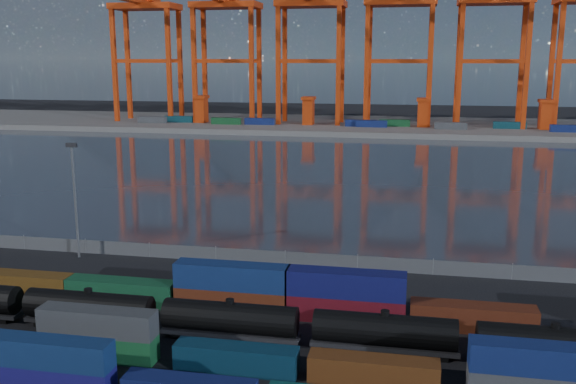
# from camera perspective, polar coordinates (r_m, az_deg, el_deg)

# --- Properties ---
(ground) EXTENTS (700.00, 700.00, 0.00)m
(ground) POSITION_cam_1_polar(r_m,az_deg,el_deg) (64.22, -5.33, -14.25)
(ground) COLOR black
(ground) RESTS_ON ground
(harbor_water) EXTENTS (700.00, 700.00, 0.00)m
(harbor_water) POSITION_cam_1_polar(r_m,az_deg,el_deg) (163.55, 5.07, 1.85)
(harbor_water) COLOR #2B333E
(harbor_water) RESTS_ON ground
(far_quay) EXTENTS (700.00, 70.00, 2.00)m
(far_quay) POSITION_cam_1_polar(r_m,az_deg,el_deg) (267.15, 7.50, 5.87)
(far_quay) COLOR #514F4C
(far_quay) RESTS_ON ground
(container_row_south) EXTENTS (138.98, 2.27, 4.84)m
(container_row_south) POSITION_cam_1_polar(r_m,az_deg,el_deg) (58.14, -15.50, -15.69)
(container_row_south) COLOR #494C4E
(container_row_south) RESTS_ON ground
(container_row_mid) EXTENTS (140.39, 2.33, 4.96)m
(container_row_mid) POSITION_cam_1_polar(r_m,az_deg,el_deg) (58.53, 7.61, -14.78)
(container_row_mid) COLOR #3E4143
(container_row_mid) RESTS_ON ground
(container_row_north) EXTENTS (143.02, 2.64, 5.63)m
(container_row_north) POSITION_cam_1_polar(r_m,az_deg,el_deg) (70.83, 11.47, -9.88)
(container_row_north) COLOR navy
(container_row_north) RESTS_ON ground
(tanker_string) EXTENTS (91.81, 3.08, 4.40)m
(tanker_string) POSITION_cam_1_polar(r_m,az_deg,el_deg) (68.93, -11.47, -10.56)
(tanker_string) COLOR black
(tanker_string) RESTS_ON ground
(waterfront_fence) EXTENTS (160.12, 0.12, 2.20)m
(waterfront_fence) POSITION_cam_1_polar(r_m,az_deg,el_deg) (89.14, -0.25, -5.93)
(waterfront_fence) COLOR #595B5E
(waterfront_fence) RESTS_ON ground
(yard_light_mast) EXTENTS (1.60, 0.40, 16.60)m
(yard_light_mast) POSITION_cam_1_polar(r_m,az_deg,el_deg) (95.61, -18.42, -0.18)
(yard_light_mast) COLOR slate
(yard_light_mast) RESTS_ON ground
(gantry_cranes) EXTENTS (202.33, 52.47, 71.05)m
(gantry_cranes) POSITION_cam_1_polar(r_m,az_deg,el_deg) (259.95, 5.95, 15.14)
(gantry_cranes) COLOR red
(gantry_cranes) RESTS_ON ground
(quay_containers) EXTENTS (172.58, 10.99, 2.60)m
(quay_containers) POSITION_cam_1_polar(r_m,az_deg,el_deg) (253.45, 4.80, 6.14)
(quay_containers) COLOR navy
(quay_containers) RESTS_ON far_quay
(straddle_carriers) EXTENTS (140.00, 7.00, 11.10)m
(straddle_carriers) POSITION_cam_1_polar(r_m,az_deg,el_deg) (256.77, 6.83, 7.18)
(straddle_carriers) COLOR red
(straddle_carriers) RESTS_ON far_quay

